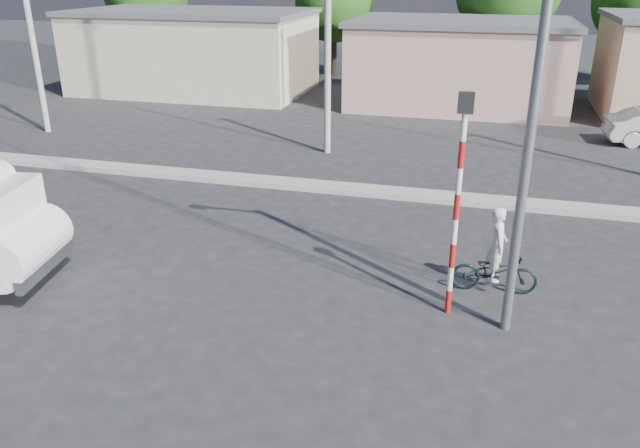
% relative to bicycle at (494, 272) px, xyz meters
% --- Properties ---
extents(ground_plane, '(120.00, 120.00, 0.00)m').
position_rel_bicycle_xyz_m(ground_plane, '(-4.05, -2.63, -0.46)').
color(ground_plane, '#272629').
rests_on(ground_plane, ground).
extents(median, '(40.00, 0.80, 0.16)m').
position_rel_bicycle_xyz_m(median, '(-4.05, 5.37, -0.38)').
color(median, '#99968E').
rests_on(median, ground).
extents(bicycle, '(1.81, 0.77, 0.93)m').
position_rel_bicycle_xyz_m(bicycle, '(0.00, 0.00, 0.00)').
color(bicycle, black).
rests_on(bicycle, ground).
extents(cyclist, '(0.43, 0.61, 1.59)m').
position_rel_bicycle_xyz_m(cyclist, '(0.00, 0.00, 0.33)').
color(cyclist, silver).
rests_on(cyclist, ground).
extents(traffic_pole, '(0.28, 0.18, 4.36)m').
position_rel_bicycle_xyz_m(traffic_pole, '(-0.85, -1.13, 2.13)').
color(traffic_pole, red).
rests_on(traffic_pole, ground).
extents(streetlight, '(2.34, 0.22, 9.00)m').
position_rel_bicycle_xyz_m(streetlight, '(0.09, -1.43, 4.50)').
color(streetlight, slate).
rests_on(streetlight, ground).
extents(building_row, '(37.80, 7.30, 4.44)m').
position_rel_bicycle_xyz_m(building_row, '(-2.95, 19.37, 1.67)').
color(building_row, '#C7B596').
rests_on(building_row, ground).
extents(utility_poles, '(35.40, 0.24, 8.00)m').
position_rel_bicycle_xyz_m(utility_poles, '(-0.80, 9.37, 3.60)').
color(utility_poles, '#99968E').
rests_on(utility_poles, ground).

